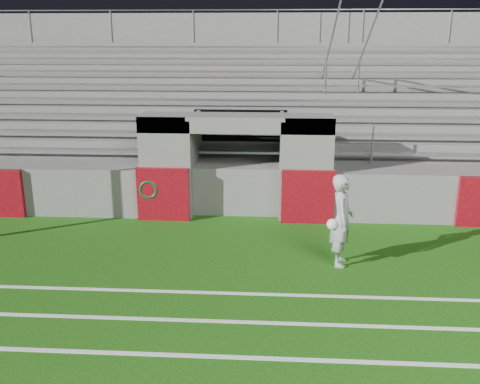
{
  "coord_description": "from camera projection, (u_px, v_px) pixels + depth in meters",
  "views": [
    {
      "loc": [
        0.93,
        -9.71,
        4.43
      ],
      "look_at": [
        0.2,
        1.8,
        1.1
      ],
      "focal_mm": 40.0,
      "sensor_mm": 36.0,
      "label": 1
    }
  ],
  "objects": [
    {
      "name": "ground",
      "position": [
        224.0,
        270.0,
        10.6
      ],
      "size": [
        90.0,
        90.0,
        0.0
      ],
      "primitive_type": "plane",
      "color": "#174B0C",
      "rests_on": "ground"
    },
    {
      "name": "stadium_structure",
      "position": [
        246.0,
        130.0,
        17.82
      ],
      "size": [
        26.0,
        8.48,
        5.42
      ],
      "color": "slate",
      "rests_on": "ground"
    },
    {
      "name": "goalkeeper_with_ball",
      "position": [
        342.0,
        220.0,
        10.64
      ],
      "size": [
        0.56,
        0.73,
        1.88
      ],
      "color": "#A1A5AA",
      "rests_on": "ground"
    },
    {
      "name": "hose_coil",
      "position": [
        149.0,
        191.0,
        13.33
      ],
      "size": [
        0.55,
        0.15,
        0.61
      ],
      "color": "#0D4317",
      "rests_on": "ground"
    }
  ]
}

